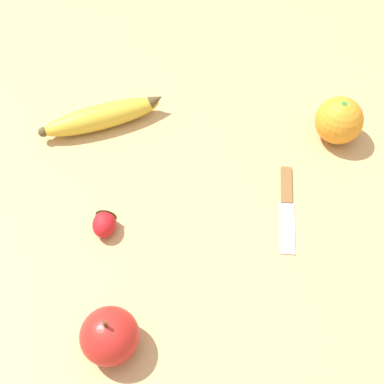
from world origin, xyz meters
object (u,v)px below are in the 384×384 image
(banana, at_px, (103,116))
(paring_knife, at_px, (287,205))
(orange, at_px, (339,120))
(strawberry, at_px, (105,222))
(apple, at_px, (110,336))

(banana, xyz_separation_m, paring_knife, (-0.31, 0.12, -0.02))
(orange, xyz_separation_m, strawberry, (0.33, 0.23, -0.02))
(orange, height_order, apple, apple)
(paring_knife, bearing_deg, banana, -24.24)
(strawberry, xyz_separation_m, paring_knife, (-0.26, -0.08, -0.01))
(banana, height_order, strawberry, banana)
(orange, distance_m, paring_knife, 0.17)
(apple, distance_m, paring_knife, 0.32)
(apple, height_order, paring_knife, apple)
(banana, distance_m, apple, 0.37)
(banana, relative_size, paring_knife, 1.28)
(strawberry, bearing_deg, paring_knife, -75.22)
(orange, relative_size, paring_knife, 0.49)
(banana, bearing_deg, strawberry, -103.75)
(apple, bearing_deg, strawberry, -73.55)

